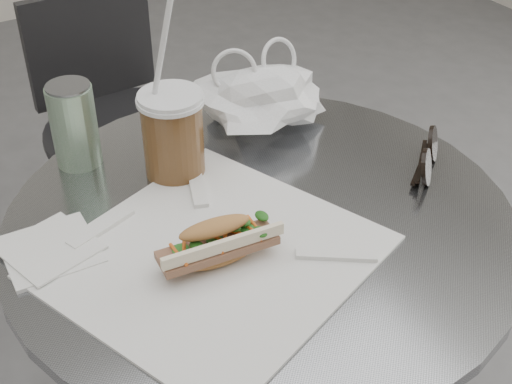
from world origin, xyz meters
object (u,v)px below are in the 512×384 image
sunglasses (427,158)px  banh_mi (217,244)px  drink_can (74,125)px  cafe_table (260,342)px  chair_far (128,169)px  iced_coffee (173,133)px

sunglasses → banh_mi: bearing=144.1°
drink_can → cafe_table: bearing=-56.9°
chair_far → banh_mi: 0.95m
chair_far → iced_coffee: size_ratio=2.58×
chair_far → iced_coffee: 0.77m
cafe_table → iced_coffee: 0.39m
chair_far → drink_can: (-0.25, -0.50, 0.46)m
chair_far → sunglasses: sunglasses is taller
iced_coffee → sunglasses: iced_coffee is taller
cafe_table → iced_coffee: size_ratio=2.52×
banh_mi → iced_coffee: bearing=83.1°
sunglasses → drink_can: drink_can is taller
cafe_table → banh_mi: bearing=-149.5°
cafe_table → banh_mi: size_ratio=3.68×
iced_coffee → sunglasses: (0.35, -0.20, -0.05)m
cafe_table → iced_coffee: bearing=109.2°
chair_far → sunglasses: 0.94m
cafe_table → sunglasses: size_ratio=6.49×
chair_far → iced_coffee: (-0.13, -0.61, 0.46)m
cafe_table → banh_mi: banh_mi is taller
cafe_table → drink_can: size_ratio=5.42×
chair_far → banh_mi: bearing=76.1°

